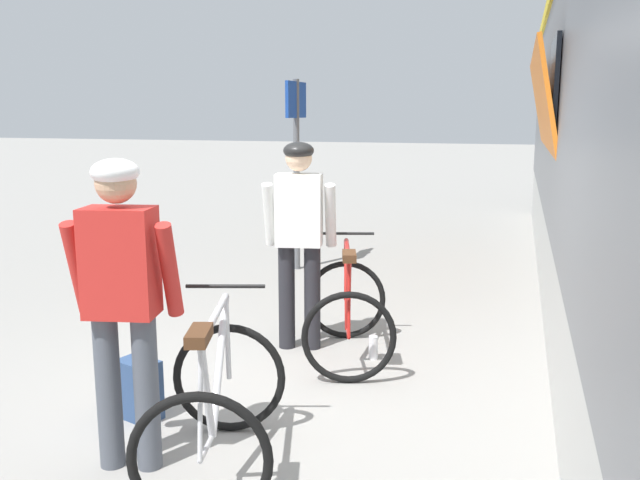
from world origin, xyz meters
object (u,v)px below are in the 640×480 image
bicycle_far_red (347,312)px  platform_sign_post (296,143)px  cyclist_near_in_red (122,288)px  backpack_on_platform (139,389)px  bicycle_near_silver (216,407)px  water_bottle_near_the_bikes (373,348)px  cyclist_far_in_white (299,227)px

bicycle_far_red → platform_sign_post: size_ratio=0.51×
cyclist_near_in_red → backpack_on_platform: (-0.28, 0.55, -0.85)m
bicycle_near_silver → water_bottle_near_the_bikes: bearing=76.8°
cyclist_near_in_red → platform_sign_post: 5.02m
cyclist_far_in_white → water_bottle_near_the_bikes: 1.17m
cyclist_near_in_red → water_bottle_near_the_bikes: bearing=64.5°
bicycle_near_silver → platform_sign_post: platform_sign_post is taller
cyclist_near_in_red → cyclist_far_in_white: 2.17m
cyclist_far_in_white → backpack_on_platform: cyclist_far_in_white is taller
backpack_on_platform → water_bottle_near_the_bikes: (1.26, 1.50, -0.10)m
cyclist_near_in_red → bicycle_far_red: cyclist_near_in_red is taller
water_bottle_near_the_bikes → platform_sign_post: platform_sign_post is taller
cyclist_far_in_white → bicycle_far_red: 0.81m
platform_sign_post → water_bottle_near_the_bikes: bearing=-60.8°
cyclist_near_in_red → bicycle_near_silver: cyclist_near_in_red is taller
bicycle_near_silver → backpack_on_platform: bicycle_near_silver is taller
backpack_on_platform → platform_sign_post: 4.63m
backpack_on_platform → platform_sign_post: size_ratio=0.17×
cyclist_far_in_white → bicycle_near_silver: bearing=-84.5°
bicycle_near_silver → water_bottle_near_the_bikes: (0.47, 2.00, -0.30)m
bicycle_near_silver → backpack_on_platform: (-0.79, 0.50, -0.20)m
bicycle_far_red → water_bottle_near_the_bikes: bearing=15.1°
bicycle_near_silver → cyclist_far_in_white: bearing=95.5°
cyclist_far_in_white → water_bottle_near_the_bikes: (0.67, -0.09, -0.96)m
bicycle_near_silver → water_bottle_near_the_bikes: bicycle_near_silver is taller
cyclist_far_in_white → bicycle_near_silver: size_ratio=1.44×
backpack_on_platform → platform_sign_post: (-0.36, 4.39, 1.42)m
platform_sign_post → bicycle_far_red: bearing=-64.4°
bicycle_far_red → water_bottle_near_the_bikes: bicycle_far_red is taller
cyclist_far_in_white → bicycle_far_red: (0.46, -0.15, -0.65)m
bicycle_near_silver → backpack_on_platform: bearing=148.0°
cyclist_near_in_red → platform_sign_post: bearing=97.3°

